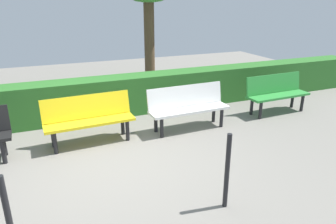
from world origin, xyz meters
TOP-DOWN VIEW (x-y plane):
  - ground_plane at (0.00, 0.00)m, footprint 17.16×17.16m
  - bench_green at (-4.09, -0.80)m, footprint 1.53×0.50m
  - bench_white at (-1.80, -0.71)m, footprint 1.63×0.50m
  - bench_yellow at (0.13, -0.79)m, footprint 1.59×0.54m
  - hedge_row at (-0.91, -2.06)m, footprint 13.16×0.61m
  - railing_post_mid at (-1.13, 1.77)m, footprint 0.06×0.06m
  - railing_post_far at (1.26, 1.77)m, footprint 0.06×0.06m

SIDE VIEW (x-z plane):
  - ground_plane at x=0.00m, z-range 0.00..0.00m
  - hedge_row at x=-0.91m, z-range 0.00..0.86m
  - bench_green at x=-4.09m, z-range 0.05..0.91m
  - bench_yellow at x=0.13m, z-range 0.05..0.91m
  - bench_white at x=-1.80m, z-range 0.05..0.91m
  - railing_post_mid at x=-1.13m, z-range 0.00..1.00m
  - railing_post_far at x=1.26m, z-range 0.00..1.00m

